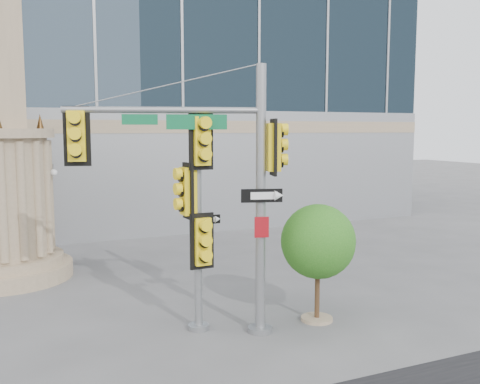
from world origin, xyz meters
name	(u,v)px	position (x,y,z in m)	size (l,w,h in m)	color
ground	(287,346)	(0.00, 0.00, 0.00)	(120.00, 120.00, 0.00)	#545456
main_signal_pole	(212,170)	(-1.33, 1.41, 4.11)	(5.01, 1.84, 6.63)	slate
secondary_signal_pole	(197,203)	(-1.59, 1.74, 3.27)	(0.97, 0.72, 5.57)	slate
street_tree	(319,244)	(1.60, 1.22, 2.06)	(2.01, 1.96, 3.13)	gray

